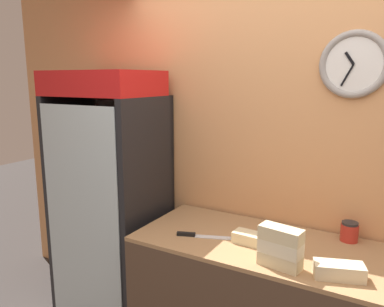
# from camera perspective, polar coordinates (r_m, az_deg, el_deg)

# --- Properties ---
(wall_back) EXTENTS (5.20, 0.10, 2.70)m
(wall_back) POSITION_cam_1_polar(r_m,az_deg,el_deg) (2.59, 14.98, -0.55)
(wall_back) COLOR tan
(wall_back) RESTS_ON ground_plane
(beverage_cooler) EXTENTS (0.79, 0.62, 1.93)m
(beverage_cooler) POSITION_cam_1_polar(r_m,az_deg,el_deg) (3.01, -11.79, -4.66)
(beverage_cooler) COLOR black
(beverage_cooler) RESTS_ON ground_plane
(sandwich_stack_bottom) EXTENTS (0.23, 0.13, 0.07)m
(sandwich_stack_bottom) POSITION_cam_1_polar(r_m,az_deg,el_deg) (2.10, 13.23, -15.54)
(sandwich_stack_bottom) COLOR beige
(sandwich_stack_bottom) RESTS_ON prep_counter
(sandwich_stack_middle) EXTENTS (0.24, 0.13, 0.07)m
(sandwich_stack_middle) POSITION_cam_1_polar(r_m,az_deg,el_deg) (2.07, 13.33, -13.73)
(sandwich_stack_middle) COLOR beige
(sandwich_stack_middle) RESTS_ON sandwich_stack_bottom
(sandwich_stack_top) EXTENTS (0.24, 0.13, 0.07)m
(sandwich_stack_top) POSITION_cam_1_polar(r_m,az_deg,el_deg) (2.04, 13.42, -11.87)
(sandwich_stack_top) COLOR beige
(sandwich_stack_top) RESTS_ON sandwich_stack_middle
(sandwich_flat_left) EXTENTS (0.22, 0.12, 0.07)m
(sandwich_flat_left) POSITION_cam_1_polar(r_m,az_deg,el_deg) (2.32, 9.05, -12.69)
(sandwich_flat_left) COLOR beige
(sandwich_flat_left) RESTS_ON prep_counter
(sandwich_flat_right) EXTENTS (0.26, 0.18, 0.08)m
(sandwich_flat_right) POSITION_cam_1_polar(r_m,az_deg,el_deg) (2.08, 21.48, -16.29)
(sandwich_flat_right) COLOR beige
(sandwich_flat_right) RESTS_ON prep_counter
(chefs_knife) EXTENTS (0.34, 0.16, 0.02)m
(chefs_knife) POSITION_cam_1_polar(r_m,az_deg,el_deg) (2.41, 0.69, -12.35)
(chefs_knife) COLOR silver
(chefs_knife) RESTS_ON prep_counter
(condiment_jar) EXTENTS (0.11, 0.11, 0.12)m
(condiment_jar) POSITION_cam_1_polar(r_m,az_deg,el_deg) (2.52, 22.86, -10.92)
(condiment_jar) COLOR #B72D23
(condiment_jar) RESTS_ON prep_counter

